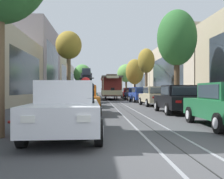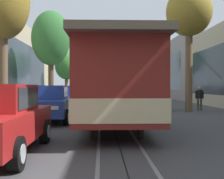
{
  "view_description": "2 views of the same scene",
  "coord_description": "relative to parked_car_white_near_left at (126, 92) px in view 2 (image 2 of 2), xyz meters",
  "views": [
    {
      "loc": [
        -1.88,
        -4.95,
        1.35
      ],
      "look_at": [
        0.26,
        31.39,
        1.34
      ],
      "focal_mm": 41.47,
      "sensor_mm": 36.0,
      "label": 1
    },
    {
      "loc": [
        0.46,
        40.97,
        1.53
      ],
      "look_at": [
        -0.87,
        4.01,
        1.16
      ],
      "focal_mm": 47.45,
      "sensor_mm": 36.0,
      "label": 2
    }
  ],
  "objects": [
    {
      "name": "parked_car_green_mid_left",
      "position": [
        -0.02,
        12.48,
        0.0
      ],
      "size": [
        2.09,
        4.4,
        1.58
      ],
      "color": "#1E6038",
      "rests_on": "ground"
    },
    {
      "name": "parked_car_green_fourth_left",
      "position": [
        -0.01,
        18.65,
        0.0
      ],
      "size": [
        2.06,
        4.39,
        1.58
      ],
      "color": "#1E6038",
      "rests_on": "ground"
    },
    {
      "name": "parked_car_orange_second_left",
      "position": [
        0.06,
        6.79,
        0.0
      ],
      "size": [
        2.12,
        4.41,
        1.58
      ],
      "color": "orange",
      "rests_on": "ground"
    },
    {
      "name": "parked_car_black_second_right",
      "position": [
        5.44,
        6.95,
        0.0
      ],
      "size": [
        2.07,
        4.39,
        1.58
      ],
      "color": "black",
      "rests_on": "ground"
    },
    {
      "name": "trolley_track_rails",
      "position": [
        2.75,
        29.58,
        -0.79
      ],
      "size": [
        1.14,
        76.21,
        0.01
      ],
      "color": "gray",
      "rests_on": "ground"
    },
    {
      "name": "parked_car_beige_mid_right",
      "position": [
        5.59,
        13.42,
        0.0
      ],
      "size": [
        2.07,
        4.39,
        1.58
      ],
      "color": "#C1B28E",
      "rests_on": "ground"
    },
    {
      "name": "parked_car_green_near_right",
      "position": [
        5.49,
        1.41,
        0.0
      ],
      "size": [
        2.1,
        4.4,
        1.58
      ],
      "color": "#1E6038",
      "rests_on": "ground"
    },
    {
      "name": "street_tree_kerb_right_second",
      "position": [
        7.45,
        13.42,
        4.74
      ],
      "size": [
        3.23,
        3.16,
        7.9
      ],
      "color": "#4C3826",
      "rests_on": "ground"
    },
    {
      "name": "street_tree_kerb_right_near",
      "position": [
        7.7,
        0.22,
        3.45
      ],
      "size": [
        2.98,
        2.74,
        6.17
      ],
      "color": "brown",
      "rests_on": "ground"
    },
    {
      "name": "street_tree_kerb_left_near",
      "position": [
        -1.94,
        -0.08,
        4.37
      ],
      "size": [
        3.22,
        3.11,
        7.28
      ],
      "color": "brown",
      "rests_on": "ground"
    },
    {
      "name": "street_tree_kerb_right_mid",
      "position": [
        7.31,
        25.9,
        4.2
      ],
      "size": [
        2.21,
        2.05,
        6.71
      ],
      "color": "brown",
      "rests_on": "ground"
    },
    {
      "name": "motorcycle_with_rider",
      "position": [
        0.58,
        -0.33,
        0.22
      ],
      "size": [
        0.5,
        1.76,
        1.95
      ],
      "color": "black",
      "rests_on": "ground"
    },
    {
      "name": "parked_car_blue_fifth_right",
      "position": [
        5.55,
        25.33,
        0.0
      ],
      "size": [
        2.09,
        4.4,
        1.58
      ],
      "color": "#233D93",
      "rests_on": "ground"
    },
    {
      "name": "street_tree_kerb_left_second",
      "position": [
        -2.15,
        20.52,
        5.17
      ],
      "size": [
        2.79,
        2.78,
        7.62
      ],
      "color": "brown",
      "rests_on": "ground"
    },
    {
      "name": "parked_car_blue_fourth_right",
      "position": [
        5.5,
        19.76,
        0.0
      ],
      "size": [
        2.14,
        4.42,
        1.58
      ],
      "color": "#233D93",
      "rests_on": "ground"
    },
    {
      "name": "pedestrian_on_left_pavement",
      "position": [
        -3.09,
        19.7,
        0.07
      ],
      "size": [
        0.55,
        0.41,
        1.55
      ],
      "color": "#4C4233",
      "rests_on": "ground"
    },
    {
      "name": "cable_car_trolley",
      "position": [
        2.75,
        27.65,
        0.86
      ],
      "size": [
        2.59,
        9.14,
        3.28
      ],
      "color": "maroon",
      "rests_on": "ground"
    },
    {
      "name": "fire_hydrant",
      "position": [
        -1.5,
        0.18,
        -0.38
      ],
      "size": [
        0.4,
        0.22,
        0.84
      ],
      "color": "red",
      "rests_on": "ground"
    },
    {
      "name": "ground_plane",
      "position": [
        2.75,
        24.76,
        -0.8
      ],
      "size": [
        170.53,
        170.53,
        0.0
      ],
      "primitive_type": "plane",
      "color": "#424244"
    },
    {
      "name": "street_sign_post",
      "position": [
        6.9,
        0.04,
        0.84
      ],
      "size": [
        0.36,
        0.08,
        2.63
      ],
      "color": "slate",
      "rests_on": "ground"
    },
    {
      "name": "parked_car_white_near_left",
      "position": [
        0.0,
        0.0,
        0.0
      ],
      "size": [
        2.06,
        4.39,
        1.58
      ],
      "color": "silver",
      "rests_on": "ground"
    }
  ]
}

